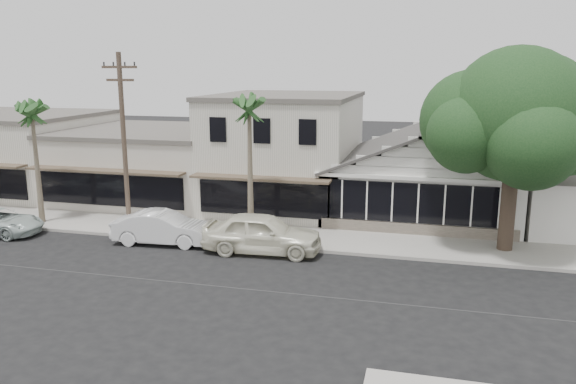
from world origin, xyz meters
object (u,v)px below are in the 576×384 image
(car_0, at_px, (262,233))
(shade_tree, at_px, (513,118))
(utility_pole, at_px, (124,141))
(car_1, at_px, (163,228))

(car_0, height_order, shade_tree, shade_tree)
(utility_pole, relative_size, car_1, 1.89)
(utility_pole, xyz_separation_m, shade_tree, (17.90, 2.16, 1.30))
(car_1, height_order, shade_tree, shade_tree)
(car_0, height_order, car_1, car_0)
(car_0, bearing_deg, utility_pole, 80.05)
(car_1, bearing_deg, shade_tree, -83.87)
(shade_tree, bearing_deg, car_1, -169.55)
(utility_pole, xyz_separation_m, car_0, (7.20, -0.85, -3.87))
(utility_pole, distance_m, car_0, 8.22)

